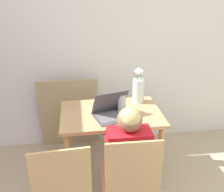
{
  "coord_description": "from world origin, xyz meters",
  "views": [
    {
      "loc": [
        -0.45,
        -0.57,
        1.77
      ],
      "look_at": [
        -0.16,
        1.48,
        0.88
      ],
      "focal_mm": 42.0,
      "sensor_mm": 36.0,
      "label": 1
    }
  ],
  "objects_px": {
    "chair_occupied": "(130,181)",
    "chair_spare": "(63,190)",
    "water_bottle": "(122,103)",
    "person_seated": "(128,151)",
    "flower_vase": "(138,89)",
    "laptop": "(112,110)"
  },
  "relations": [
    {
      "from": "chair_occupied",
      "to": "laptop",
      "type": "height_order",
      "value": "laptop"
    },
    {
      "from": "chair_occupied",
      "to": "water_bottle",
      "type": "bearing_deg",
      "value": -92.63
    },
    {
      "from": "person_seated",
      "to": "flower_vase",
      "type": "distance_m",
      "value": 0.76
    },
    {
      "from": "chair_spare",
      "to": "person_seated",
      "type": "bearing_deg",
      "value": -167.15
    },
    {
      "from": "chair_occupied",
      "to": "water_bottle",
      "type": "height_order",
      "value": "water_bottle"
    },
    {
      "from": "chair_occupied",
      "to": "chair_spare",
      "type": "bearing_deg",
      "value": 4.59
    },
    {
      "from": "water_bottle",
      "to": "chair_spare",
      "type": "bearing_deg",
      "value": -129.65
    },
    {
      "from": "flower_vase",
      "to": "water_bottle",
      "type": "height_order",
      "value": "flower_vase"
    },
    {
      "from": "laptop",
      "to": "water_bottle",
      "type": "distance_m",
      "value": 0.12
    },
    {
      "from": "laptop",
      "to": "flower_vase",
      "type": "height_order",
      "value": "flower_vase"
    },
    {
      "from": "chair_occupied",
      "to": "chair_spare",
      "type": "height_order",
      "value": "same"
    },
    {
      "from": "chair_occupied",
      "to": "person_seated",
      "type": "bearing_deg",
      "value": -90.0
    },
    {
      "from": "laptop",
      "to": "flower_vase",
      "type": "xyz_separation_m",
      "value": [
        0.3,
        0.26,
        0.08
      ]
    },
    {
      "from": "chair_spare",
      "to": "person_seated",
      "type": "height_order",
      "value": "person_seated"
    },
    {
      "from": "chair_occupied",
      "to": "flower_vase",
      "type": "height_order",
      "value": "flower_vase"
    },
    {
      "from": "person_seated",
      "to": "flower_vase",
      "type": "height_order",
      "value": "flower_vase"
    },
    {
      "from": "chair_spare",
      "to": "laptop",
      "type": "xyz_separation_m",
      "value": [
        0.42,
        0.57,
        0.31
      ]
    },
    {
      "from": "chair_occupied",
      "to": "laptop",
      "type": "distance_m",
      "value": 0.63
    },
    {
      "from": "chair_spare",
      "to": "water_bottle",
      "type": "relative_size",
      "value": 4.4
    },
    {
      "from": "chair_spare",
      "to": "water_bottle",
      "type": "xyz_separation_m",
      "value": [
        0.52,
        0.63,
        0.35
      ]
    },
    {
      "from": "person_seated",
      "to": "laptop",
      "type": "xyz_separation_m",
      "value": [
        -0.06,
        0.43,
        0.13
      ]
    },
    {
      "from": "water_bottle",
      "to": "chair_occupied",
      "type": "bearing_deg",
      "value": -94.1
    }
  ]
}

